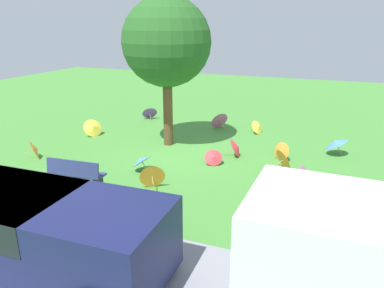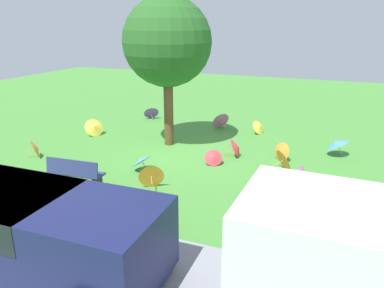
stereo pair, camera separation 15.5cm
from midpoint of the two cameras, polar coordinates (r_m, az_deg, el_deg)
The scene contains 19 objects.
ground at distance 13.40m, azimuth -1.78°, elevation -1.26°, with size 40.00×40.00×0.00m, color #478C38.
road_strip at distance 8.12m, azimuth -23.59°, elevation -16.91°, with size 40.00×4.03×0.01m, color gray.
van_dark at distance 7.54m, azimuth -22.36°, elevation -11.49°, with size 4.64×2.20×1.53m.
box_trailer_white at distance 5.56m, azimuth 25.42°, elevation -18.41°, with size 3.25×2.02×2.34m.
park_bench at distance 10.85m, azimuth -17.00°, elevation -4.27°, with size 1.63×0.60×0.90m.
shade_tree at distance 13.59m, azimuth -3.46°, elevation 15.18°, with size 3.15×3.15×5.35m.
parasol_orange_0 at distance 12.05m, azimuth 14.33°, elevation -2.32°, with size 0.79×0.83×0.72m.
parasol_blue_0 at distance 11.76m, azimuth -7.44°, elevation -2.42°, with size 0.66×0.72×0.60m.
parasol_yellow_1 at distance 15.74m, azimuth -14.40°, elevation 2.50°, with size 0.84×0.92×0.71m.
parasol_orange_1 at distance 12.89m, azimuth 13.74°, elevation -1.14°, with size 0.66×0.60×0.62m.
parasol_pink_1 at distance 16.40m, azimuth 4.55°, elevation 3.76°, with size 0.90×0.91×0.76m.
parasol_blue_1 at distance 13.91m, azimuth 21.53°, elevation 0.14°, with size 0.86×0.88×0.72m.
parasol_red_0 at distance 12.18m, azimuth 3.64°, elevation -2.03°, with size 0.71×0.64×0.51m.
parasol_orange_2 at distance 13.84m, azimuth -22.34°, elevation -0.59°, with size 0.70×0.70×0.66m.
parasol_purple_0 at distance 18.07m, azimuth -6.01°, elevation 4.89°, with size 0.90×0.87×0.64m.
parasol_orange_3 at distance 10.56m, azimuth -5.83°, elevation -4.79°, with size 0.76×0.66×0.72m.
parasol_yellow_2 at distance 15.77m, azimuth 10.48°, elevation 2.54°, with size 0.63×0.72×0.57m.
parasol_red_6 at distance 12.97m, azimuth 7.23°, elevation -0.53°, with size 0.73×0.75×0.66m.
parasol_pink_3 at distance 10.20m, azimuth 17.25°, elevation -5.78°, with size 0.83×0.96×0.93m.
Camera 2 is at (-5.23, 11.50, 4.48)m, focal length 34.97 mm.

